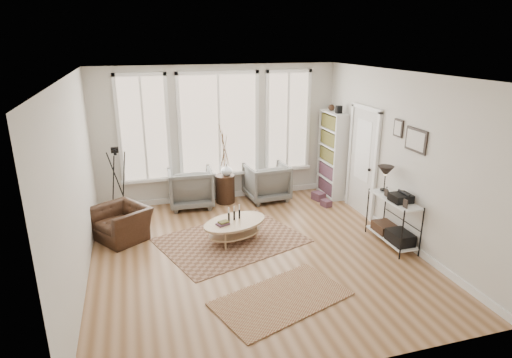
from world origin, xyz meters
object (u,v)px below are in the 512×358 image
object	(u,v)px
bookcase	(332,154)
coffee_table	(235,226)
armchair_left	(190,187)
side_table	(225,166)
low_shelf	(393,216)
armchair_right	(266,182)
accent_chair	(122,223)

from	to	relation	value
bookcase	coffee_table	xyz separation A→B (m)	(-2.64, -1.66, -0.66)
armchair_left	side_table	distance (m)	0.85
bookcase	low_shelf	xyz separation A→B (m)	(-0.06, -2.52, -0.44)
armchair_left	armchair_right	world-z (taller)	armchair_left
side_table	bookcase	bearing A→B (deg)	-5.38
bookcase	low_shelf	distance (m)	2.56
low_shelf	coffee_table	size ratio (longest dim) A/B	0.95
low_shelf	side_table	xyz separation A→B (m)	(-2.33, 2.75, 0.31)
bookcase	coffee_table	distance (m)	3.19
coffee_table	armchair_left	bearing A→B (deg)	104.94
side_table	coffee_table	bearing A→B (deg)	-97.46
bookcase	armchair_right	xyz separation A→B (m)	(-1.48, 0.15, -0.55)
low_shelf	armchair_right	xyz separation A→B (m)	(-1.42, 2.67, -0.10)
bookcase	side_table	xyz separation A→B (m)	(-2.39, 0.22, -0.13)
coffee_table	armchair_right	bearing A→B (deg)	57.52
low_shelf	accent_chair	xyz separation A→B (m)	(-4.48, 1.52, -0.22)
armchair_right	side_table	distance (m)	1.00
coffee_table	bookcase	bearing A→B (deg)	32.23
bookcase	side_table	bearing A→B (deg)	174.62
side_table	accent_chair	world-z (taller)	side_table
coffee_table	accent_chair	distance (m)	2.01
bookcase	armchair_right	world-z (taller)	bookcase
low_shelf	armchair_right	world-z (taller)	low_shelf
coffee_table	armchair_left	distance (m)	1.96
armchair_right	bookcase	bearing A→B (deg)	169.62
accent_chair	low_shelf	bearing A→B (deg)	37.35
armchair_right	armchair_left	bearing A→B (deg)	-6.93
armchair_left	armchair_right	distance (m)	1.66
coffee_table	armchair_left	world-z (taller)	armchair_left
armchair_left	armchair_right	bearing A→B (deg)	-179.86
low_shelf	accent_chair	world-z (taller)	low_shelf
bookcase	side_table	world-z (taller)	bookcase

